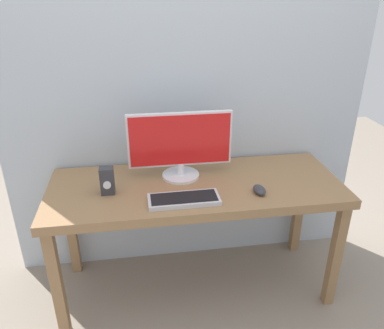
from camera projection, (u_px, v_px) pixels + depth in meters
name	position (u px, v px, depth m)	size (l,w,h in m)	color
ground_plane	(195.00, 284.00, 2.42)	(6.00, 6.00, 0.00)	gray
wall_back	(186.00, 32.00, 2.09)	(2.24, 0.04, 3.00)	#B2BCC6
desk	(196.00, 196.00, 2.14)	(1.63, 0.62, 0.73)	#936D47
monitor	(180.00, 144.00, 2.11)	(0.58, 0.21, 0.38)	silver
keyboard_primary	(184.00, 199.00, 1.93)	(0.37, 0.15, 0.03)	silver
mouse	(259.00, 190.00, 2.01)	(0.06, 0.10, 0.04)	#333338
audio_controller	(107.00, 181.00, 1.98)	(0.07, 0.07, 0.15)	#333338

